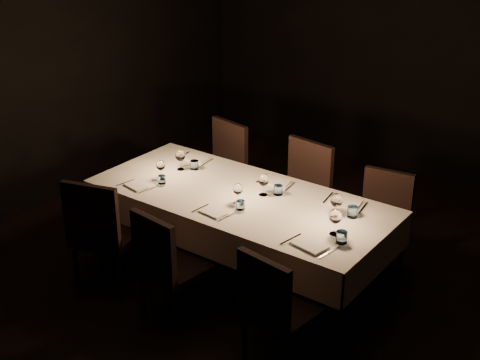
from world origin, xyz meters
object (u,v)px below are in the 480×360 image
Objects in this scene: chair_far_left at (221,167)px; chair_far_right at (382,218)px; chair_near_right at (274,306)px; chair_far_center at (301,192)px; dining_table at (240,204)px; chair_near_center at (166,262)px; chair_near_left at (101,230)px.

chair_far_right is (1.73, 0.01, -0.04)m from chair_far_left.
chair_far_center is at bearing -56.74° from chair_near_right.
dining_table is at bearing -145.70° from chair_far_right.
dining_table is at bearing -88.30° from chair_near_center.
chair_far_left is 0.95m from chair_far_center.
chair_far_left reaches higher than chair_far_right.
chair_far_center is at bearing 80.17° from dining_table.
chair_far_center is (0.13, 0.75, -0.14)m from dining_table.
chair_far_center reaches higher than chair_far_left.
chair_near_right is at bearing -57.06° from chair_far_center.
chair_near_right is at bearing -42.84° from dining_table.
chair_far_right is (0.91, 0.81, -0.19)m from dining_table.
chair_far_left is (-0.03, 1.62, -0.01)m from chair_near_left.
chair_near_right is 1.02× the size of chair_far_right.
dining_table is 2.72× the size of chair_near_center.
dining_table is at bearing -35.20° from chair_near_right.
chair_far_right is at bearing -152.52° from chair_near_left.
chair_far_right is at bearing -114.06° from chair_near_center.
chair_far_right reaches higher than dining_table.
chair_far_center reaches higher than chair_near_right.
chair_near_left is 1.08× the size of chair_near_center.
chair_near_center reaches higher than dining_table.
chair_near_left is 1.82m from chair_far_center.
chair_near_left is 0.71m from chair_near_center.
chair_near_left is at bearing -112.87° from chair_far_center.
chair_near_left reaches higher than chair_far_left.
chair_near_right is 0.91× the size of chair_far_center.
chair_near_center reaches higher than chair_far_right.
chair_near_left is at bearing -133.75° from dining_table.
chair_far_center reaches higher than dining_table.
chair_far_right is (0.02, 1.63, -0.01)m from chair_near_right.
chair_far_right is (1.69, 1.63, -0.05)m from chair_near_left.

